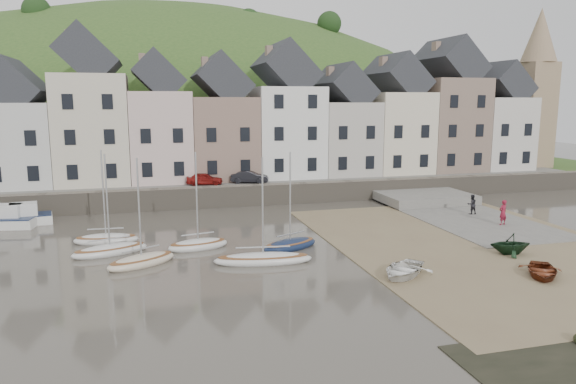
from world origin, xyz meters
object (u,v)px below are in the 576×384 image
object	(u,v)px
rowboat_red	(542,271)
car_left	(205,179)
person_dark	(472,204)
person_red	(503,212)
rowboat_green	(510,244)
sailboat_0	(110,250)
rowboat_white	(403,269)
car_right	(250,177)

from	to	relation	value
rowboat_red	car_left	world-z (taller)	car_left
person_dark	person_red	bearing A→B (deg)	91.20
rowboat_green	person_red	xyz separation A→B (m)	(4.35, 6.49, 0.34)
sailboat_0	car_left	size ratio (longest dim) A/B	1.93
person_red	sailboat_0	bearing A→B (deg)	-12.84
rowboat_white	car_right	size ratio (longest dim) A/B	1.00
sailboat_0	person_dark	distance (m)	27.91
rowboat_green	rowboat_white	bearing A→B (deg)	-65.87
rowboat_green	person_red	bearing A→B (deg)	156.37
rowboat_white	person_red	xyz separation A→B (m)	(12.47, 8.51, 0.64)
car_left	car_right	size ratio (longest dim) A/B	0.95
rowboat_green	car_right	bearing A→B (deg)	-141.60
rowboat_red	rowboat_green	bearing A→B (deg)	109.27
rowboat_white	person_red	size ratio (longest dim) A/B	1.85
person_dark	car_left	bearing A→B (deg)	-28.59
person_red	rowboat_white	bearing A→B (deg)	21.44
rowboat_white	rowboat_red	bearing A→B (deg)	34.77
sailboat_0	car_right	size ratio (longest dim) A/B	1.83
person_red	person_dark	size ratio (longest dim) A/B	1.17
person_dark	car_right	distance (m)	19.72
person_red	car_right	world-z (taller)	car_right
rowboat_white	rowboat_green	xyz separation A→B (m)	(8.13, 2.02, 0.29)
rowboat_white	car_left	bearing A→B (deg)	158.55
rowboat_green	car_left	bearing A→B (deg)	-133.74
sailboat_0	rowboat_white	distance (m)	17.40
sailboat_0	person_dark	size ratio (longest dim) A/B	3.94
rowboat_red	car_right	world-z (taller)	car_right
rowboat_white	car_right	distance (m)	24.13
car_left	car_right	distance (m)	4.18
car_left	sailboat_0	bearing A→B (deg)	163.82
rowboat_white	car_right	xyz separation A→B (m)	(-3.56, 23.80, 1.75)
car_right	person_dark	bearing A→B (deg)	-109.21
rowboat_red	person_dark	distance (m)	15.35
sailboat_0	car_left	distance (m)	17.12
person_dark	car_right	bearing A→B (deg)	-34.61
sailboat_0	person_red	bearing A→B (deg)	0.01
sailboat_0	car_left	bearing A→B (deg)	64.07
rowboat_red	car_right	size ratio (longest dim) A/B	0.89
sailboat_0	rowboat_green	xyz separation A→B (m)	(23.31, -6.48, 0.45)
rowboat_green	car_left	size ratio (longest dim) A/B	0.75
rowboat_red	person_dark	size ratio (longest dim) A/B	1.91
car_left	rowboat_green	bearing A→B (deg)	-134.18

